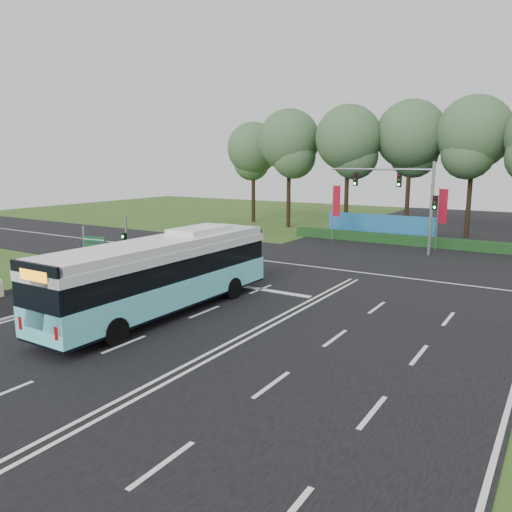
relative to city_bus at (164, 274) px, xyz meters
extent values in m
plane|color=#32531B|center=(4.82, 1.04, -1.89)|extent=(120.00, 120.00, 0.00)
cube|color=black|center=(4.82, 1.04, -1.87)|extent=(20.00, 120.00, 0.04)
cube|color=black|center=(4.82, 13.04, -1.87)|extent=(120.00, 14.00, 0.05)
cube|color=black|center=(-7.68, -1.96, -1.86)|extent=(5.00, 18.00, 0.06)
cube|color=gray|center=(-5.28, -1.96, -1.83)|extent=(0.25, 18.00, 0.12)
cube|color=#6DEDFC|center=(0.00, 0.01, -0.73)|extent=(2.73, 13.11, 1.20)
cube|color=black|center=(0.00, 0.01, -1.27)|extent=(2.71, 13.04, 0.33)
cube|color=black|center=(0.00, 0.01, 0.37)|extent=(2.62, 12.91, 1.04)
cube|color=white|center=(0.00, 0.01, 1.02)|extent=(2.73, 13.11, 0.38)
cube|color=white|center=(0.00, 0.01, 1.40)|extent=(2.68, 12.58, 0.38)
cube|color=white|center=(0.00, 2.74, 1.73)|extent=(1.75, 3.28, 0.27)
cube|color=black|center=(0.00, -6.48, 0.42)|extent=(2.65, 0.12, 2.40)
cube|color=orange|center=(0.00, -6.52, 1.19)|extent=(1.53, 0.06, 0.38)
cylinder|color=black|center=(-1.29, 3.72, -1.33)|extent=(0.31, 1.14, 1.14)
cylinder|color=black|center=(1.28, 3.72, -1.33)|extent=(0.31, 1.14, 1.14)
cylinder|color=black|center=(-1.28, -4.14, -1.33)|extent=(0.31, 1.14, 1.14)
cylinder|color=black|center=(1.29, -4.14, -1.33)|extent=(0.31, 1.14, 1.14)
cylinder|color=gray|center=(-6.86, 4.22, -0.01)|extent=(0.15, 0.15, 3.77)
cube|color=black|center=(-6.86, 4.04, 0.69)|extent=(0.35, 0.29, 0.43)
sphere|color=#19F233|center=(-6.86, 3.94, 0.69)|extent=(0.15, 0.15, 0.15)
cylinder|color=gray|center=(-5.53, 0.07, -0.03)|extent=(0.11, 0.11, 3.72)
cube|color=#0E4F24|center=(-4.84, 0.16, 1.18)|extent=(1.39, 0.25, 0.28)
cube|color=#0E4F24|center=(-4.84, 0.16, 0.85)|extent=(1.39, 0.25, 0.20)
cube|color=white|center=(-4.84, 0.13, 1.18)|extent=(1.29, 0.19, 0.04)
cylinder|color=gray|center=(-2.15, 23.97, 0.63)|extent=(0.08, 0.08, 5.05)
cube|color=maroon|center=(-1.78, 23.93, 1.70)|extent=(0.67, 0.11, 2.69)
cylinder|color=gray|center=(6.78, 23.93, 0.61)|extent=(0.08, 0.08, 5.02)
cube|color=maroon|center=(7.15, 23.88, 1.67)|extent=(0.67, 0.13, 2.68)
cylinder|color=gray|center=(6.82, 21.54, 1.61)|extent=(0.24, 0.24, 7.00)
cylinder|color=gray|center=(2.82, 21.54, 4.51)|extent=(8.00, 0.16, 0.16)
cube|color=black|center=(4.32, 21.54, 3.71)|extent=(0.32, 0.28, 1.05)
cube|color=black|center=(0.82, 21.54, 3.71)|extent=(0.32, 0.28, 1.05)
cube|color=black|center=(7.07, 21.54, 2.11)|extent=(0.32, 0.28, 1.05)
cube|color=#153B19|center=(4.82, 25.54, -1.49)|extent=(22.00, 1.20, 0.80)
cube|color=#1D67A0|center=(0.82, 28.04, -0.79)|extent=(10.00, 0.30, 2.20)
cylinder|color=black|center=(-15.95, 32.61, 2.14)|extent=(0.44, 0.44, 8.07)
sphere|color=#3A5D37|center=(-15.95, 32.61, 6.60)|extent=(5.95, 5.95, 5.95)
cylinder|color=black|center=(-10.16, 30.57, 2.48)|extent=(0.44, 0.44, 8.74)
sphere|color=#3A5D37|center=(-10.16, 30.57, 7.31)|extent=(6.44, 6.44, 6.44)
cylinder|color=black|center=(-3.61, 30.64, 2.50)|extent=(0.44, 0.44, 8.80)
sphere|color=#3A5D37|center=(-3.61, 30.64, 7.37)|extent=(6.48, 6.48, 6.48)
cylinder|color=black|center=(1.84, 33.00, 2.64)|extent=(0.44, 0.44, 9.07)
sphere|color=#3A5D37|center=(1.84, 33.00, 7.65)|extent=(6.68, 6.68, 6.68)
cylinder|color=black|center=(7.56, 32.71, 2.63)|extent=(0.44, 0.44, 9.06)
sphere|color=#3A5D37|center=(7.56, 32.71, 7.64)|extent=(6.67, 6.67, 6.67)
camera|label=1|loc=(15.57, -16.67, 5.09)|focal=35.00mm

